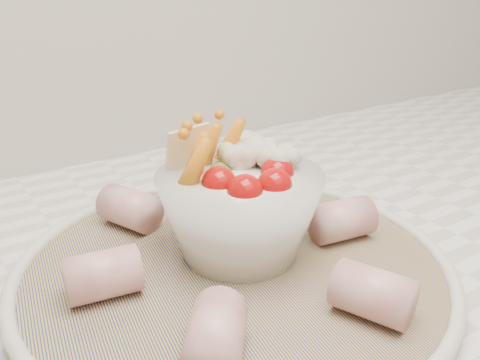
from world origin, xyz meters
TOP-DOWN VIEW (x-y plane):
  - serving_platter at (-0.18, 1.40)m, footprint 0.43×0.43m
  - veggie_bowl at (-0.16, 1.42)m, footprint 0.14×0.14m
  - cured_meat_rolls at (-0.18, 1.40)m, footprint 0.28×0.30m

SIDE VIEW (x-z plane):
  - serving_platter at x=-0.18m, z-range 0.92..0.94m
  - cured_meat_rolls at x=-0.18m, z-range 0.94..0.97m
  - veggie_bowl at x=-0.16m, z-range 0.92..1.04m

